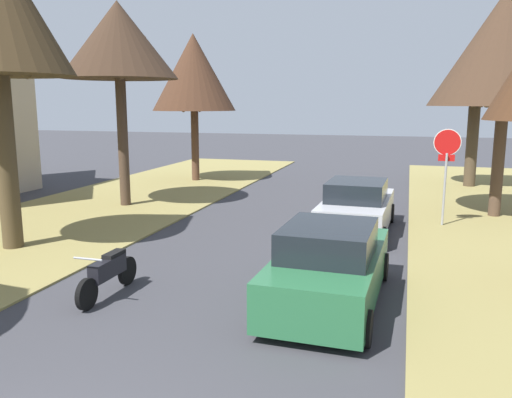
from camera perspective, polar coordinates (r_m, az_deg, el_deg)
stop_sign_far at (r=16.92m, az=20.12°, el=4.42°), size 0.81×0.21×2.97m
street_tree_right_mid_b at (r=19.07m, az=25.85°, el=14.92°), size 4.79×4.79×7.52m
street_tree_right_far at (r=25.61m, az=23.07°, el=12.97°), size 3.96×3.96×6.94m
street_tree_left_mid_b at (r=19.84m, az=-14.82°, el=16.32°), size 4.15×4.15×7.28m
street_tree_left_far at (r=25.72m, az=-6.84°, el=13.53°), size 3.99×3.99×6.99m
parked_sedan_green at (r=10.06m, az=8.03°, el=-7.37°), size 2.07×4.46×1.57m
parked_sedan_silver at (r=15.66m, az=10.97°, el=-1.02°), size 2.07×4.46×1.57m
parked_motorcycle at (r=10.82m, az=-15.84°, el=-7.73°), size 0.60×2.05×0.97m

